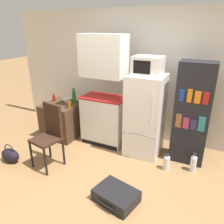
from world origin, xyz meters
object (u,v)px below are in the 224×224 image
object	(u,v)px
kitchen_hutch	(104,96)
microwave	(148,66)
chair	(50,131)
water_bottle_front	(193,163)
bottle_green_tall	(74,96)
bottle_ketchup_red	(54,98)
water_bottle_middle	(166,163)
bookshelf	(192,114)
side_table	(63,119)
bottle_amber_beer	(69,104)
suitcase_large_flat	(116,196)
bowl	(67,99)
handbag	(10,155)
refrigerator	(145,116)

from	to	relation	value
kitchen_hutch	microwave	distance (m)	1.05
chair	water_bottle_front	size ratio (longest dim) A/B	3.24
bottle_green_tall	water_bottle_front	xyz separation A→B (m)	(2.48, -0.32, -0.69)
bottle_ketchup_red	water_bottle_middle	distance (m)	2.62
bookshelf	water_bottle_front	bearing A→B (deg)	-64.30
side_table	water_bottle_middle	xyz separation A→B (m)	(2.25, -0.27, -0.23)
kitchen_hutch	microwave	bearing A→B (deg)	-3.37
chair	water_bottle_middle	xyz separation A→B (m)	(1.77, 0.66, -0.49)
bottle_ketchup_red	water_bottle_middle	bearing A→B (deg)	-7.85
bookshelf	water_bottle_front	xyz separation A→B (m)	(0.15, -0.31, -0.71)
bottle_amber_beer	water_bottle_middle	xyz separation A→B (m)	(1.97, -0.13, -0.65)
water_bottle_front	water_bottle_middle	size ratio (longest dim) A/B	1.12
side_table	suitcase_large_flat	distance (m)	2.22
side_table	bottle_ketchup_red	xyz separation A→B (m)	(-0.26, 0.08, 0.42)
bowl	handbag	xyz separation A→B (m)	(-0.18, -1.43, -0.60)
bowl	refrigerator	bearing A→B (deg)	-4.30
refrigerator	bookshelf	world-z (taller)	bookshelf
bowl	water_bottle_middle	distance (m)	2.41
microwave	water_bottle_front	bearing A→B (deg)	-12.45
water_bottle_middle	kitchen_hutch	bearing A→B (deg)	163.64
kitchen_hutch	bottle_amber_beer	distance (m)	0.71
bottle_ketchup_red	handbag	world-z (taller)	bottle_ketchup_red
microwave	bottle_amber_beer	size ratio (longest dim) A/B	2.72
water_bottle_front	bottle_ketchup_red	bearing A→B (deg)	176.03
refrigerator	suitcase_large_flat	size ratio (longest dim) A/B	2.31
microwave	bottle_green_tall	bearing A→B (deg)	175.69
bookshelf	bottle_ketchup_red	world-z (taller)	bookshelf
bottle_ketchup_red	chair	size ratio (longest dim) A/B	0.15
microwave	water_bottle_front	xyz separation A→B (m)	(0.91, -0.20, -1.46)
chair	handbag	size ratio (longest dim) A/B	2.92
bookshelf	bowl	world-z (taller)	bookshelf
bottle_ketchup_red	bowl	bearing A→B (deg)	29.44
side_table	water_bottle_middle	distance (m)	2.28
chair	bottle_green_tall	bearing A→B (deg)	115.86
bookshelf	microwave	bearing A→B (deg)	-171.62
suitcase_large_flat	bottle_amber_beer	bearing A→B (deg)	157.02
bookshelf	chair	bearing A→B (deg)	-151.01
refrigerator	microwave	bearing A→B (deg)	-106.81
refrigerator	water_bottle_middle	size ratio (longest dim) A/B	4.99
water_bottle_front	water_bottle_middle	distance (m)	0.42
handbag	water_bottle_middle	size ratio (longest dim) A/B	1.24
water_bottle_front	bowl	bearing A→B (deg)	172.87
bottle_green_tall	bottle_ketchup_red	bearing A→B (deg)	-165.04
bottle_green_tall	chair	size ratio (longest dim) A/B	0.28
water_bottle_front	kitchen_hutch	bearing A→B (deg)	171.84
refrigerator	bottle_green_tall	bearing A→B (deg)	175.74
bottle_amber_beer	water_bottle_middle	world-z (taller)	bottle_amber_beer
kitchen_hutch	bowl	size ratio (longest dim) A/B	11.58
kitchen_hutch	bottle_amber_beer	xyz separation A→B (m)	(-0.63, -0.26, -0.18)
kitchen_hutch	bottle_green_tall	bearing A→B (deg)	174.63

